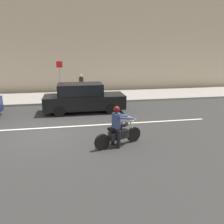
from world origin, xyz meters
name	(u,v)px	position (x,y,z in m)	size (l,w,h in m)	color
ground_plane	(47,134)	(0.00, 0.00, 0.00)	(80.00, 80.00, 0.00)	#2C2C2C
sidewalk_slab	(56,98)	(0.00, 8.00, 0.07)	(40.00, 4.40, 0.14)	gray
building_facade	(53,16)	(0.00, 11.40, 6.42)	(40.00, 1.40, 12.83)	#B7A893
lane_marking_stripe	(29,129)	(-0.89, 0.90, 0.00)	(18.00, 0.14, 0.01)	silver
motorcycle_with_rider_denim_blue	(118,130)	(2.87, -1.80, 0.65)	(1.98, 1.00, 1.60)	black
parked_sedan_black	(83,98)	(1.85, 3.58, 0.89)	(4.74, 1.82, 1.72)	black
street_sign_post	(60,76)	(0.44, 7.38, 1.78)	(0.44, 0.08, 2.73)	gray
pedestrian_bystander	(81,84)	(1.98, 7.58, 1.14)	(0.34, 0.34, 1.72)	black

